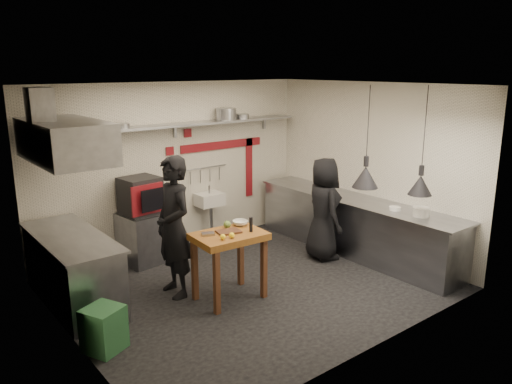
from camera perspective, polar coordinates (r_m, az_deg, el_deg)
floor at (r=7.24m, az=-0.42°, el=-10.64°), size 5.00×5.00×0.00m
ceiling at (r=6.57m, az=-0.46°, el=12.10°), size 5.00×5.00×0.00m
wall_back at (r=8.49m, az=-9.21°, el=2.86°), size 5.00×0.04×2.80m
wall_front at (r=5.34m, az=13.61°, el=-4.10°), size 5.00×0.04×2.80m
wall_left at (r=5.65m, az=-20.91°, el=-3.65°), size 0.04×4.20×2.80m
wall_right at (r=8.50m, az=12.98°, el=2.70°), size 0.04×4.20×2.80m
red_band_horiz at (r=8.91m, az=-3.87°, el=5.38°), size 1.70×0.02×0.14m
red_band_vert at (r=9.35m, az=-0.79°, el=2.83°), size 0.14×0.02×1.10m
red_tile_a at (r=8.50m, az=-7.81°, el=6.69°), size 0.14×0.02×0.14m
red_tile_b at (r=8.37m, az=-9.81°, el=4.63°), size 0.14×0.02×0.14m
back_shelf at (r=8.22m, az=-8.79°, el=7.60°), size 4.60×0.34×0.04m
shelf_bracket_left at (r=7.63m, az=-21.86°, el=5.49°), size 0.04×0.06×0.24m
shelf_bracket_mid at (r=8.36m, az=-9.27°, el=7.00°), size 0.04×0.06×0.24m
shelf_bracket_right at (r=9.43m, az=0.93°, el=7.98°), size 0.04×0.06×0.24m
pan_far_left at (r=7.62m, az=-18.14°, el=7.05°), size 0.31×0.31×0.09m
pan_mid_left at (r=7.78m, az=-15.08°, el=7.33°), size 0.27×0.27×0.07m
stock_pot at (r=8.70m, az=-3.43°, el=8.89°), size 0.39×0.39×0.20m
pan_right at (r=8.92m, az=-1.56°, el=8.65°), size 0.30×0.30×0.08m
oven_stand at (r=8.16m, az=-12.50°, el=-5.04°), size 0.79×0.73×0.80m
combi_oven at (r=7.94m, az=-13.08°, el=-0.41°), size 0.60×0.57×0.58m
oven_door at (r=7.69m, az=-12.30°, el=-0.83°), size 0.55×0.10×0.46m
oven_glass at (r=7.64m, az=-11.73°, el=-0.89°), size 0.39×0.06×0.34m
hand_sink at (r=8.75m, az=-5.33°, el=-0.84°), size 0.46×0.34×0.22m
sink_tap at (r=8.71m, az=-5.36°, el=0.30°), size 0.03×0.03×0.14m
sink_drain at (r=8.84m, az=-5.13°, el=-3.65°), size 0.06×0.06×0.66m
utensil_rail at (r=8.74m, az=-5.92°, el=2.77°), size 0.90×0.02×0.02m
counter_right at (r=8.48m, az=11.13°, el=-3.88°), size 0.70×3.80×0.90m
counter_right_top at (r=8.35m, az=11.29°, el=-0.84°), size 0.76×3.90×0.03m
plate_stack at (r=7.59m, az=18.34°, el=-2.18°), size 0.24×0.24×0.13m
small_bowl_right at (r=7.82m, az=15.60°, el=-1.82°), size 0.23×0.23×0.05m
counter_left at (r=7.01m, az=-20.16°, el=-8.42°), size 0.70×1.90×0.90m
counter_left_top at (r=6.85m, az=-20.49°, el=-4.81°), size 0.76×2.00×0.03m
extractor_hood at (r=6.59m, az=-21.01°, el=5.49°), size 0.78×1.60×0.50m
hood_duct at (r=6.47m, az=-23.44°, el=8.71°), size 0.28×0.28×0.50m
green_bin at (r=5.89m, az=-17.00°, el=-14.74°), size 0.50×0.50×0.50m
prep_table at (r=6.71m, az=-3.06°, el=-8.45°), size 0.96×0.70×0.92m
cutting_board at (r=6.57m, az=-3.15°, el=-4.54°), size 0.34×0.27×0.02m
pepper_mill at (r=6.56m, az=-0.58°, el=-3.73°), size 0.06×0.06×0.20m
lemon_a at (r=6.29m, az=-3.81°, el=-5.14°), size 0.09×0.09×0.07m
lemon_b at (r=6.35m, az=-2.78°, el=-4.96°), size 0.08×0.08×0.07m
veg_ball at (r=6.74m, az=-3.32°, el=-3.72°), size 0.13×0.13×0.10m
steel_tray at (r=6.49m, az=-5.51°, el=-4.78°), size 0.19×0.17×0.03m
bowl at (r=6.85m, az=-1.81°, el=-3.55°), size 0.22×0.22×0.07m
heat_lamp_near at (r=6.87m, az=12.63°, el=6.09°), size 0.39×0.39×1.38m
heat_lamp_far at (r=7.11m, az=18.64°, el=5.51°), size 0.40×0.40×1.49m
chef_left at (r=6.74m, az=-9.38°, el=-3.98°), size 0.50×0.72×1.92m
chef_right at (r=8.05m, az=7.73°, el=-1.92°), size 0.76×0.93×1.65m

